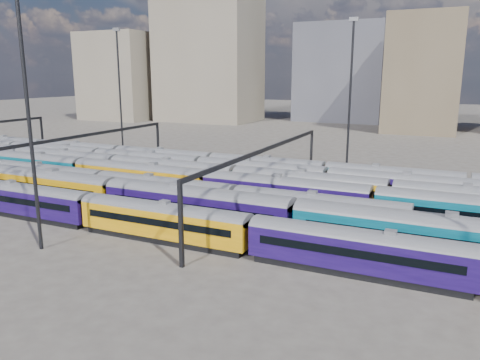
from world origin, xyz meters
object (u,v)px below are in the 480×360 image
at_px(rake_0, 251,231).
at_px(mast_2, 27,106).
at_px(rake_2, 48,175).
at_px(rake_1, 114,192).

bearing_deg(rake_0, mast_2, -160.33).
xyz_separation_m(rake_0, mast_2, (-19.59, -7.00, 11.43)).
height_order(rake_0, rake_2, rake_2).
bearing_deg(rake_2, rake_0, -15.30).
bearing_deg(rake_2, mast_2, -45.04).
distance_m(rake_2, mast_2, 26.58).
bearing_deg(rake_1, rake_0, -13.79).
bearing_deg(rake_1, rake_2, 162.84).
relative_size(rake_1, mast_2, 5.36).
bearing_deg(mast_2, rake_0, 19.67).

